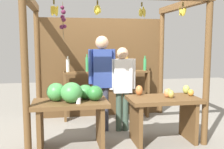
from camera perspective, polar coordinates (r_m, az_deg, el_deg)
ground_plane at (r=5.01m, az=-0.41°, el=-11.66°), size 12.00×12.00×0.00m
market_stall at (r=5.15m, az=-1.30°, el=4.40°), size 2.78×2.02×2.32m
fruit_counter_left at (r=4.06m, az=-8.47°, el=-6.37°), size 1.12×0.64×1.02m
fruit_counter_right at (r=4.40m, az=10.88°, el=-7.22°), size 1.14×0.65×0.89m
bottle_shelf_unit at (r=5.52m, az=-1.01°, el=-1.61°), size 1.78×0.22×1.36m
vendor_man at (r=4.72m, az=-2.12°, el=0.05°), size 0.48×0.23×1.70m
vendor_woman at (r=4.76m, az=2.21°, el=-1.59°), size 0.48×0.20×1.50m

